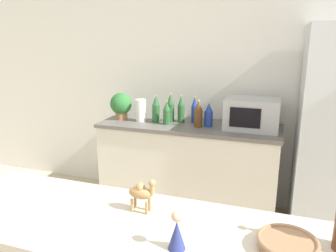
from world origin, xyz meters
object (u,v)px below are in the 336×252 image
back_bottle_5 (209,115)px  camel_figurine (142,192)px  microwave (252,114)px  back_bottle_2 (194,110)px  potted_plant (121,105)px  paper_towel_roll (141,110)px  back_bottle_1 (156,109)px  back_bottle_3 (181,109)px  wise_man_figurine_blue (177,233)px  back_bottle_6 (198,114)px  fruit_bowl (287,244)px  back_bottle_4 (167,113)px  back_bottle_0 (170,108)px

back_bottle_5 → camel_figurine: 1.84m
microwave → back_bottle_2: bearing=173.0°
potted_plant → paper_towel_roll: bearing=-3.2°
back_bottle_1 → back_bottle_3: (0.24, 0.07, 0.00)m
back_bottle_1 → wise_man_figurine_blue: back_bottle_1 is taller
potted_plant → paper_towel_roll: 0.23m
back_bottle_6 → back_bottle_1: bearing=173.0°
microwave → fruit_bowl: 1.98m
potted_plant → back_bottle_1: bearing=1.4°
back_bottle_3 → back_bottle_5: (0.29, -0.08, -0.02)m
paper_towel_roll → wise_man_figurine_blue: (1.01, -2.01, 0.05)m
microwave → back_bottle_3: microwave is taller
back_bottle_1 → back_bottle_2: bearing=16.1°
potted_plant → back_bottle_4: (0.51, -0.05, -0.04)m
back_bottle_4 → back_bottle_1: bearing=156.9°
microwave → back_bottle_1: bearing=-177.7°
back_bottle_2 → back_bottle_4: bearing=-145.0°
fruit_bowl → wise_man_figurine_blue: bearing=-162.5°
paper_towel_roll → back_bottle_0: bearing=16.4°
back_bottle_2 → paper_towel_roll: bearing=-166.3°
back_bottle_4 → camel_figurine: camel_figurine is taller
back_bottle_0 → back_bottle_5: 0.41m
back_bottle_0 → back_bottle_4: back_bottle_0 is taller
back_bottle_0 → back_bottle_1: size_ratio=1.06×
back_bottle_1 → back_bottle_3: size_ratio=0.99×
back_bottle_2 → back_bottle_6: bearing=-63.5°
back_bottle_4 → paper_towel_roll: bearing=173.0°
paper_towel_roll → wise_man_figurine_blue: 2.25m
camel_figurine → back_bottle_3: bearing=102.0°
microwave → back_bottle_6: bearing=-169.3°
back_bottle_0 → back_bottle_3: bearing=2.8°
back_bottle_5 → back_bottle_4: bearing=-173.2°
back_bottle_5 → fruit_bowl: back_bottle_5 is taller
potted_plant → microwave: 1.30m
paper_towel_roll → back_bottle_4: back_bottle_4 is taller
microwave → back_bottle_2: 0.56m
back_bottle_3 → back_bottle_5: bearing=-14.7°
potted_plant → back_bottle_1: potted_plant is taller
potted_plant → back_bottle_0: 0.51m
potted_plant → microwave: (1.30, 0.05, -0.01)m
back_bottle_0 → camel_figurine: 1.97m
paper_towel_roll → back_bottle_6: back_bottle_6 is taller
microwave → back_bottle_2: microwave is taller
back_bottle_5 → fruit_bowl: (0.68, -1.91, 0.01)m
back_bottle_5 → wise_man_figurine_blue: size_ratio=1.63×
wise_man_figurine_blue → back_bottle_4: bearing=110.1°
back_bottle_4 → fruit_bowl: bearing=-59.9°
paper_towel_roll → fruit_bowl: size_ratio=1.07×
camel_figurine → wise_man_figurine_blue: camel_figurine is taller
camel_figurine → wise_man_figurine_blue: 0.29m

